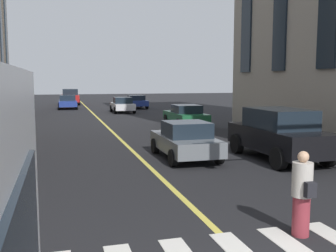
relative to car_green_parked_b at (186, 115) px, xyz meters
name	(u,v)px	position (x,y,z in m)	size (l,w,h in m)	color
lane_centre_line	(108,128)	(0.24, 4.90, -0.70)	(80.00, 0.16, 0.01)	#D8C64C
car_green_parked_b	(186,115)	(0.00, 0.00, 0.00)	(4.40, 1.95, 1.37)	#1E6038
car_blue_trailing	(68,102)	(17.62, 6.92, 0.00)	(3.90, 1.89, 1.40)	navy
car_red_mid	(70,97)	(24.69, 6.45, 0.27)	(4.70, 2.14, 1.88)	#B21E1E
car_black_parked_a	(279,133)	(-11.00, 0.00, 0.27)	(4.70, 2.14, 1.88)	black
car_grey_oncoming	(185,140)	(-9.93, 3.28, 0.00)	(3.90, 1.89, 1.40)	slate
car_white_far	(123,105)	(11.54, 2.23, 0.00)	(3.90, 1.89, 1.40)	silver
car_blue_near	(136,102)	(16.66, 0.00, 0.00)	(4.40, 1.95, 1.37)	navy
pedestrian_near	(302,194)	(-17.50, 3.47, 0.11)	(0.50, 0.38, 1.62)	maroon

